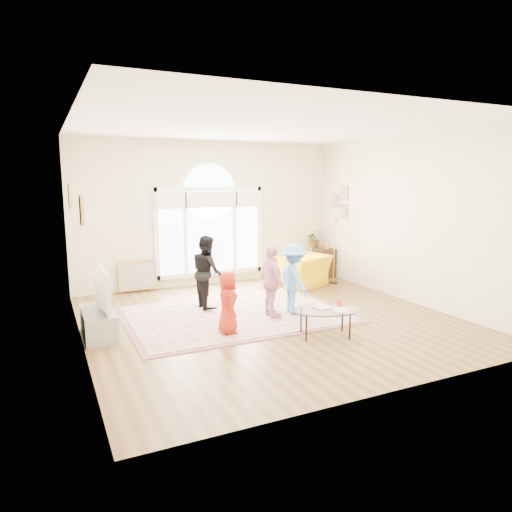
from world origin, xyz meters
name	(u,v)px	position (x,y,z in m)	size (l,w,h in m)	color
ground	(269,319)	(0.00, 0.00, 0.00)	(6.00, 6.00, 0.00)	brown
room_shell	(212,216)	(0.01, 2.83, 1.57)	(6.00, 6.00, 6.00)	#FFF3C8
area_rug	(235,314)	(-0.43, 0.49, 0.01)	(3.60, 2.60, 0.02)	beige
rug_border	(235,314)	(-0.43, 0.49, 0.01)	(3.80, 2.80, 0.01)	#8C5154
tv_console	(98,324)	(-2.75, 0.30, 0.21)	(0.45, 1.00, 0.42)	#989CA1
television	(97,290)	(-2.74, 0.30, 0.73)	(0.17, 1.09, 0.63)	black
coffee_table	(325,311)	(0.38, -1.12, 0.40)	(1.20, 0.97, 0.54)	silver
armchair	(302,271)	(1.72, 1.82, 0.35)	(1.09, 0.95, 0.71)	yellow
side_cabinet	(324,262)	(2.78, 2.53, 0.35)	(0.40, 0.50, 0.70)	black
floor_lamp	(335,228)	(2.57, 1.81, 1.28)	(0.31, 0.31, 1.51)	black
plant_pedestal	(314,260)	(2.70, 2.86, 0.35)	(0.20, 0.20, 0.70)	white
potted_plant	(314,238)	(2.70, 2.86, 0.91)	(0.37, 0.32, 0.41)	#33722D
leaning_picture	(138,292)	(-1.66, 2.90, 0.00)	(0.80, 0.05, 0.62)	tan
child_red	(228,302)	(-0.92, -0.40, 0.50)	(0.47, 0.31, 0.96)	#AC2514
child_black	(207,272)	(-0.73, 1.10, 0.69)	(0.65, 0.51, 1.34)	black
child_pink	(272,282)	(0.07, 0.06, 0.64)	(0.73, 0.30, 1.24)	#EDA2B2
child_blue	(294,279)	(0.52, 0.08, 0.64)	(0.80, 0.46, 1.24)	#5B9EED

